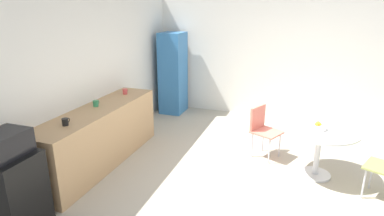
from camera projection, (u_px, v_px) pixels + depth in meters
ground_plane at (275, 185)px, 4.36m from camera, size 6.00×6.00×0.00m
wall_back at (84, 78)px, 4.89m from camera, size 6.00×0.10×2.60m
wall_side_right at (292, 59)px, 6.66m from camera, size 0.10×6.00×2.60m
counter_block at (100, 136)px, 4.86m from camera, size 2.53×0.60×0.90m
mini_fridge at (12, 193)px, 3.41m from camera, size 0.54×0.54×0.87m
microwave at (3, 145)px, 3.24m from camera, size 0.48×0.38×0.26m
locker_cabinet at (173, 73)px, 7.17m from camera, size 0.60×0.50×1.82m
round_table at (319, 139)px, 4.45m from camera, size 1.04×1.04×0.72m
chair_coral at (262, 126)px, 5.09m from camera, size 0.56×0.56×0.83m
fruit_bowl at (318, 126)px, 4.38m from camera, size 0.23×0.23×0.11m
mug_white at (96, 103)px, 4.81m from camera, size 0.13×0.08×0.09m
mug_green at (65, 122)px, 4.04m from camera, size 0.13×0.08×0.09m
mug_red at (125, 91)px, 5.49m from camera, size 0.13×0.08×0.09m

